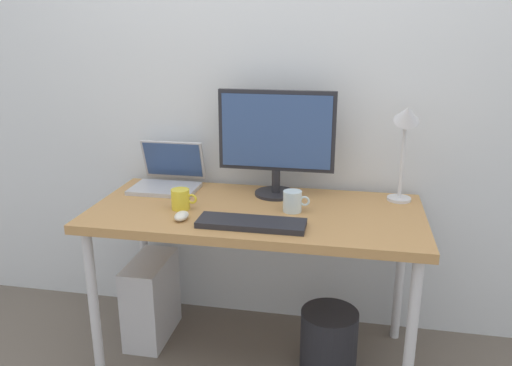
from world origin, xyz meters
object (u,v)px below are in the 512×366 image
(desk_lamp, at_px, (406,130))
(mouse, at_px, (182,216))
(keyboard, at_px, (251,223))
(glass_cup, at_px, (293,202))
(monitor, at_px, (276,137))
(coffee_mug, at_px, (181,199))
(laptop, at_px, (168,176))
(computer_tower, at_px, (151,299))
(wastebasket, at_px, (329,341))
(desk, at_px, (256,223))

(desk_lamp, distance_m, mouse, 1.04)
(keyboard, height_order, glass_cup, glass_cup)
(monitor, relative_size, coffee_mug, 4.66)
(laptop, distance_m, keyboard, 0.67)
(mouse, bearing_deg, computer_tower, 137.42)
(computer_tower, bearing_deg, mouse, -42.58)
(monitor, bearing_deg, computer_tower, -166.20)
(desk_lamp, height_order, mouse, desk_lamp)
(mouse, bearing_deg, coffee_mug, 109.65)
(coffee_mug, bearing_deg, wastebasket, 1.32)
(desk_lamp, bearing_deg, coffee_mug, -164.16)
(desk, bearing_deg, wastebasket, -7.58)
(laptop, bearing_deg, computer_tower, -109.44)
(keyboard, xyz_separation_m, computer_tower, (-0.57, 0.26, -0.56))
(desk_lamp, bearing_deg, computer_tower, -172.77)
(computer_tower, bearing_deg, laptop, 70.56)
(laptop, bearing_deg, desk, -25.10)
(computer_tower, bearing_deg, desk_lamp, 7.23)
(desk, xyz_separation_m, monitor, (0.06, 0.21, 0.35))
(desk_lamp, distance_m, wastebasket, 1.02)
(laptop, height_order, computer_tower, laptop)
(desk_lamp, xyz_separation_m, wastebasket, (-0.28, -0.26, -0.94))
(glass_cup, bearing_deg, coffee_mug, -173.33)
(monitor, height_order, desk_lamp, monitor)
(desk, xyz_separation_m, coffee_mug, (-0.33, -0.06, 0.11))
(desk, xyz_separation_m, glass_cup, (0.16, -0.00, 0.11))
(glass_cup, height_order, computer_tower, glass_cup)
(mouse, height_order, glass_cup, glass_cup)
(coffee_mug, height_order, wastebasket, coffee_mug)
(desk, bearing_deg, monitor, 75.02)
(laptop, relative_size, mouse, 3.56)
(laptop, relative_size, wastebasket, 1.07)
(desk, height_order, wastebasket, desk)
(monitor, relative_size, computer_tower, 1.29)
(monitor, distance_m, glass_cup, 0.34)
(desk_lamp, bearing_deg, laptop, 178.97)
(mouse, relative_size, glass_cup, 0.77)
(desk, xyz_separation_m, desk_lamp, (0.63, 0.21, 0.40))
(monitor, bearing_deg, laptop, 177.79)
(desk, distance_m, coffee_mug, 0.35)
(desk, relative_size, keyboard, 3.32)
(computer_tower, bearing_deg, monitor, 13.80)
(desk_lamp, height_order, coffee_mug, desk_lamp)
(wastebasket, bearing_deg, desk, 172.42)
(desk_lamp, height_order, keyboard, desk_lamp)
(laptop, distance_m, wastebasket, 1.10)
(keyboard, bearing_deg, laptop, 139.82)
(wastebasket, bearing_deg, laptop, 161.77)
(glass_cup, xyz_separation_m, computer_tower, (-0.71, 0.06, -0.59))
(coffee_mug, bearing_deg, glass_cup, 6.67)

